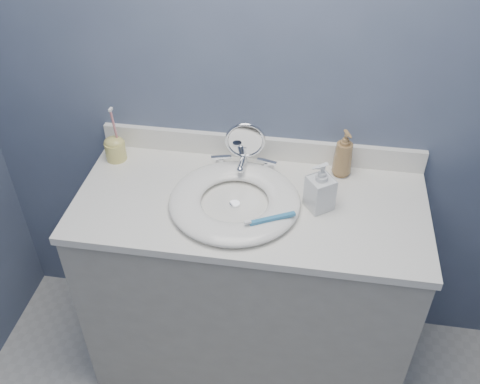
% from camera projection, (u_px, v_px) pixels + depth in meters
% --- Properties ---
extents(back_wall, '(2.20, 0.02, 2.40)m').
position_uv_depth(back_wall, '(263.00, 80.00, 1.86)').
color(back_wall, '#4B5670').
rests_on(back_wall, ground).
extents(vanity_cabinet, '(1.20, 0.55, 0.85)m').
position_uv_depth(vanity_cabinet, '(249.00, 288.00, 2.14)').
color(vanity_cabinet, '#AFABA0').
rests_on(vanity_cabinet, ground).
extents(countertop, '(1.22, 0.57, 0.03)m').
position_uv_depth(countertop, '(250.00, 204.00, 1.86)').
color(countertop, white).
rests_on(countertop, vanity_cabinet).
extents(backsplash, '(1.22, 0.02, 0.09)m').
position_uv_depth(backsplash, '(260.00, 148.00, 2.02)').
color(backsplash, white).
rests_on(backsplash, countertop).
extents(basin, '(0.45, 0.45, 0.04)m').
position_uv_depth(basin, '(235.00, 201.00, 1.82)').
color(basin, white).
rests_on(basin, countertop).
extents(drain, '(0.04, 0.04, 0.01)m').
position_uv_depth(drain, '(235.00, 204.00, 1.83)').
color(drain, silver).
rests_on(drain, countertop).
extents(faucet, '(0.25, 0.13, 0.07)m').
position_uv_depth(faucet, '(243.00, 165.00, 1.97)').
color(faucet, silver).
rests_on(faucet, countertop).
extents(makeup_mirror, '(0.14, 0.08, 0.21)m').
position_uv_depth(makeup_mirror, '(245.00, 146.00, 1.90)').
color(makeup_mirror, silver).
rests_on(makeup_mirror, countertop).
extents(soap_bottle_amber, '(0.09, 0.09, 0.18)m').
position_uv_depth(soap_bottle_amber, '(344.00, 153.00, 1.91)').
color(soap_bottle_amber, olive).
rests_on(soap_bottle_amber, countertop).
extents(soap_bottle_clear, '(0.11, 0.11, 0.18)m').
position_uv_depth(soap_bottle_clear, '(321.00, 186.00, 1.77)').
color(soap_bottle_clear, silver).
rests_on(soap_bottle_clear, countertop).
extents(toothbrush_holder, '(0.08, 0.08, 0.22)m').
position_uv_depth(toothbrush_holder, '(115.00, 147.00, 2.01)').
color(toothbrush_holder, '#D2C569').
rests_on(toothbrush_holder, countertop).
extents(toothbrush_lying, '(0.16, 0.09, 0.02)m').
position_uv_depth(toothbrush_lying, '(271.00, 219.00, 1.71)').
color(toothbrush_lying, teal).
rests_on(toothbrush_lying, basin).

